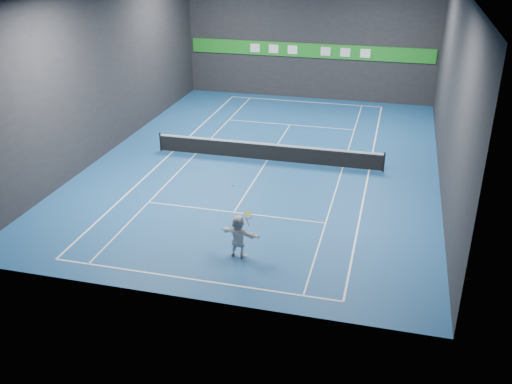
% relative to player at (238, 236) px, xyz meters
% --- Properties ---
extents(ground, '(26.00, 26.00, 0.00)m').
position_rel_player_xyz_m(ground, '(-1.22, 9.89, -0.87)').
color(ground, navy).
rests_on(ground, ground).
extents(wall_back, '(18.00, 0.10, 9.00)m').
position_rel_player_xyz_m(wall_back, '(-1.22, 22.89, 3.63)').
color(wall_back, black).
rests_on(wall_back, ground).
extents(wall_front, '(18.00, 0.10, 9.00)m').
position_rel_player_xyz_m(wall_front, '(-1.22, -3.11, 3.63)').
color(wall_front, black).
rests_on(wall_front, ground).
extents(wall_left, '(0.10, 26.00, 9.00)m').
position_rel_player_xyz_m(wall_left, '(-10.22, 9.89, 3.63)').
color(wall_left, black).
rests_on(wall_left, ground).
extents(wall_right, '(0.10, 26.00, 9.00)m').
position_rel_player_xyz_m(wall_right, '(7.78, 9.89, 3.63)').
color(wall_right, black).
rests_on(wall_right, ground).
extents(baseline_near, '(10.98, 0.08, 0.01)m').
position_rel_player_xyz_m(baseline_near, '(-1.22, -2.00, -0.87)').
color(baseline_near, white).
rests_on(baseline_near, ground).
extents(baseline_far, '(10.98, 0.08, 0.01)m').
position_rel_player_xyz_m(baseline_far, '(-1.22, 21.78, -0.87)').
color(baseline_far, white).
rests_on(baseline_far, ground).
extents(sideline_doubles_left, '(0.08, 23.78, 0.01)m').
position_rel_player_xyz_m(sideline_doubles_left, '(-6.71, 9.89, -0.87)').
color(sideline_doubles_left, white).
rests_on(sideline_doubles_left, ground).
extents(sideline_doubles_right, '(0.08, 23.78, 0.01)m').
position_rel_player_xyz_m(sideline_doubles_right, '(4.27, 9.89, -0.87)').
color(sideline_doubles_right, white).
rests_on(sideline_doubles_right, ground).
extents(sideline_singles_left, '(0.06, 23.78, 0.01)m').
position_rel_player_xyz_m(sideline_singles_left, '(-5.33, 9.89, -0.87)').
color(sideline_singles_left, white).
rests_on(sideline_singles_left, ground).
extents(sideline_singles_right, '(0.06, 23.78, 0.01)m').
position_rel_player_xyz_m(sideline_singles_right, '(2.89, 9.89, -0.87)').
color(sideline_singles_right, white).
rests_on(sideline_singles_right, ground).
extents(service_line_near, '(8.23, 0.06, 0.01)m').
position_rel_player_xyz_m(service_line_near, '(-1.22, 3.49, -0.87)').
color(service_line_near, white).
rests_on(service_line_near, ground).
extents(service_line_far, '(8.23, 0.06, 0.01)m').
position_rel_player_xyz_m(service_line_far, '(-1.22, 16.29, -0.87)').
color(service_line_far, white).
rests_on(service_line_far, ground).
extents(center_service_line, '(0.06, 12.80, 0.01)m').
position_rel_player_xyz_m(center_service_line, '(-1.22, 9.89, -0.87)').
color(center_service_line, white).
rests_on(center_service_line, ground).
extents(player, '(1.68, 0.80, 1.74)m').
position_rel_player_xyz_m(player, '(0.00, 0.00, 0.00)').
color(player, white).
rests_on(player, ground).
extents(tennis_ball, '(0.06, 0.06, 0.06)m').
position_rel_player_xyz_m(tennis_ball, '(-0.21, 0.16, 2.03)').
color(tennis_ball, '#AED824').
rests_on(tennis_ball, player).
extents(tennis_net, '(12.50, 0.10, 1.07)m').
position_rel_player_xyz_m(tennis_net, '(-1.22, 9.89, -0.33)').
color(tennis_net, black).
rests_on(tennis_net, ground).
extents(sponsor_banner, '(17.64, 0.11, 1.00)m').
position_rel_player_xyz_m(sponsor_banner, '(-1.22, 22.82, 2.63)').
color(sponsor_banner, '#1C8320').
rests_on(sponsor_banner, wall_back).
extents(tennis_racket, '(0.43, 0.35, 0.65)m').
position_rel_player_xyz_m(tennis_racket, '(0.38, 0.05, 0.85)').
color(tennis_racket, red).
rests_on(tennis_racket, player).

